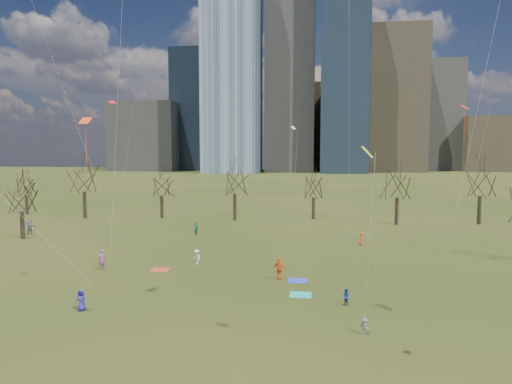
# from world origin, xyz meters

# --- Properties ---
(ground) EXTENTS (500.00, 500.00, 0.00)m
(ground) POSITION_xyz_m (0.00, 0.00, 0.00)
(ground) COLOR black
(ground) RESTS_ON ground
(downtown_skyline) EXTENTS (212.50, 78.00, 118.00)m
(downtown_skyline) POSITION_xyz_m (-2.43, 210.64, 39.01)
(downtown_skyline) COLOR slate
(downtown_skyline) RESTS_ON ground
(bare_tree_row) EXTENTS (113.04, 29.80, 9.50)m
(bare_tree_row) POSITION_xyz_m (-0.09, 37.22, 6.12)
(bare_tree_row) COLOR black
(bare_tree_row) RESTS_ON ground
(blanket_teal) EXTENTS (1.60, 1.50, 0.03)m
(blanket_teal) POSITION_xyz_m (4.33, 4.68, 0.01)
(blanket_teal) COLOR teal
(blanket_teal) RESTS_ON ground
(blanket_navy) EXTENTS (1.60, 1.50, 0.03)m
(blanket_navy) POSITION_xyz_m (3.94, 8.40, 0.01)
(blanket_navy) COLOR #2734BA
(blanket_navy) RESTS_ON ground
(blanket_crimson) EXTENTS (1.60, 1.50, 0.03)m
(blanket_crimson) POSITION_xyz_m (-8.48, 10.23, 0.01)
(blanket_crimson) COLOR red
(blanket_crimson) RESTS_ON ground
(person_0) EXTENTS (0.73, 0.50, 1.45)m
(person_0) POSITION_xyz_m (-10.17, -0.59, 0.73)
(person_0) COLOR #2926A8
(person_0) RESTS_ON ground
(person_3) EXTENTS (0.68, 0.73, 0.99)m
(person_3) POSITION_xyz_m (8.28, -2.17, 0.50)
(person_3) COLOR slate
(person_3) RESTS_ON ground
(person_4) EXTENTS (1.19, 0.85, 1.87)m
(person_4) POSITION_xyz_m (2.44, 8.39, 0.94)
(person_4) COLOR #FD5C1C
(person_4) RESTS_ON ground
(person_7) EXTENTS (0.66, 0.79, 1.85)m
(person_7) POSITION_xyz_m (-13.72, 9.57, 0.92)
(person_7) COLOR #9F4F9B
(person_7) RESTS_ON ground
(person_8) EXTENTS (0.74, 0.74, 1.21)m
(person_8) POSITION_xyz_m (7.52, 2.70, 0.61)
(person_8) COLOR #23409B
(person_8) RESTS_ON ground
(person_9) EXTENTS (1.03, 1.02, 1.43)m
(person_9) POSITION_xyz_m (-5.73, 12.62, 0.71)
(person_9) COLOR white
(person_9) RESTS_ON ground
(person_11) EXTENTS (1.88, 1.30, 1.95)m
(person_11) POSITION_xyz_m (-30.95, 24.76, 0.97)
(person_11) COLOR slate
(person_11) RESTS_ON ground
(person_12) EXTENTS (0.51, 0.71, 1.36)m
(person_12) POSITION_xyz_m (10.54, 23.78, 0.68)
(person_12) COLOR #D24D17
(person_12) RESTS_ON ground
(person_13) EXTENTS (0.79, 0.74, 1.82)m
(person_13) POSITION_xyz_m (-9.64, 26.93, 0.91)
(person_13) COLOR #166640
(person_13) RESTS_ON ground
(kites_airborne) EXTENTS (70.54, 40.52, 33.94)m
(kites_airborne) POSITION_xyz_m (5.76, 11.63, 13.90)
(kites_airborne) COLOR #F44514
(kites_airborne) RESTS_ON ground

